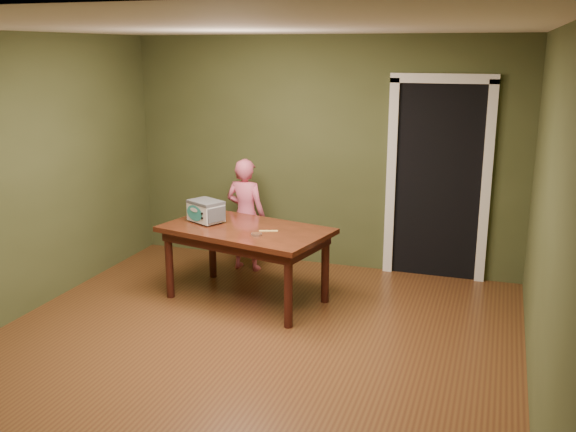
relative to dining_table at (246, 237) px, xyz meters
The scene contains 8 objects.
floor 1.39m from the dining_table, 71.44° to the right, with size 5.00×5.00×0.00m, color brown.
room_shell 1.62m from the dining_table, 71.44° to the right, with size 4.52×5.02×2.61m.
doorway 2.37m from the dining_table, 43.72° to the left, with size 1.10×0.66×2.25m.
dining_table is the anchor object (origin of this frame).
toy_oven 0.51m from the dining_table, behind, with size 0.42×0.37×0.22m.
baking_pan 0.31m from the dining_table, 47.69° to the right, with size 0.10×0.10×0.02m.
spatula 0.28m from the dining_table, 10.73° to the right, with size 0.18×0.03×0.01m, color #F8D06B.
child 0.94m from the dining_table, 112.40° to the left, with size 0.47×0.31×1.28m, color #D55775.
Camera 1 is at (1.92, -4.42, 2.45)m, focal length 40.00 mm.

